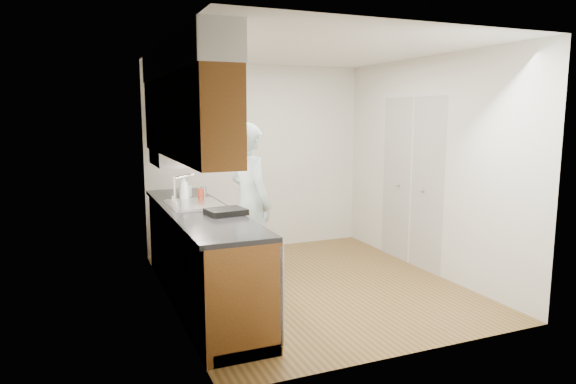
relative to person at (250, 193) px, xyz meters
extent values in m
plane|color=olive|center=(0.59, -0.31, -1.01)|extent=(3.50, 3.50, 0.00)
plane|color=white|center=(0.59, -0.31, 1.49)|extent=(3.50, 3.50, 0.00)
cube|color=silver|center=(-0.91, -0.31, 0.24)|extent=(0.02, 3.50, 2.50)
cube|color=silver|center=(2.09, -0.31, 0.24)|extent=(0.02, 3.50, 2.50)
cube|color=silver|center=(0.59, 1.44, 0.24)|extent=(3.00, 0.02, 2.50)
cube|color=brown|center=(-0.61, -0.31, -0.56)|extent=(0.60, 2.80, 0.90)
cube|color=black|center=(-0.63, -0.31, -0.09)|extent=(0.63, 2.80, 0.04)
cube|color=#B2B2B7|center=(-0.61, -0.11, -0.12)|extent=(0.48, 0.68, 0.14)
cube|color=#B2B2B7|center=(-0.61, -0.11, -0.06)|extent=(0.52, 0.72, 0.01)
cube|color=#B2B2B7|center=(-0.32, -1.41, -0.53)|extent=(0.03, 0.60, 0.80)
cube|color=brown|center=(-0.75, -0.31, 0.82)|extent=(0.33, 2.80, 0.75)
cube|color=silver|center=(-0.75, -0.31, 1.34)|extent=(0.35, 2.80, 0.30)
cube|color=#A5A5AA|center=(-0.68, 0.54, 0.36)|extent=(0.46, 0.75, 0.16)
cube|color=beige|center=(2.08, -0.01, 0.02)|extent=(0.02, 1.22, 2.05)
cube|color=#555557|center=(0.00, 0.00, -1.00)|extent=(0.83, 1.04, 0.02)
imported|color=#A5C3C8|center=(0.00, 0.00, 0.00)|extent=(0.63, 0.79, 1.98)
imported|color=silver|center=(-0.65, 0.24, 0.07)|extent=(0.14, 0.14, 0.27)
imported|color=silver|center=(-0.59, 0.42, 0.04)|extent=(0.13, 0.13, 0.20)
imported|color=silver|center=(-0.62, 0.46, 0.02)|extent=(0.19, 0.19, 0.17)
cylinder|color=#A0331B|center=(-0.49, 0.18, -0.01)|extent=(0.08, 0.08, 0.12)
cylinder|color=#A5A5AA|center=(-0.42, 0.34, -0.01)|extent=(0.08, 0.08, 0.12)
cube|color=black|center=(-0.46, -0.69, -0.04)|extent=(0.37, 0.33, 0.05)
camera|label=1|loc=(-1.71, -5.16, 0.85)|focal=32.00mm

